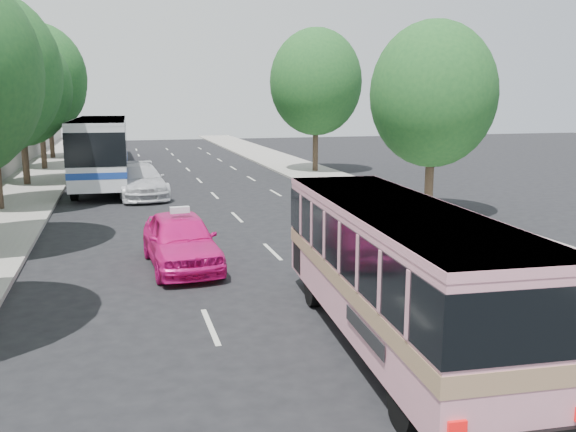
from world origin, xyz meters
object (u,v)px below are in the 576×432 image
object	(u,v)px
white_pickup	(140,181)
pink_bus	(395,260)
pink_taxi	(181,240)
tour_coach_front	(101,146)
tour_coach_rear	(106,135)

from	to	relation	value
white_pickup	pink_bus	bearing A→B (deg)	-84.07
pink_taxi	white_pickup	distance (m)	13.52
pink_bus	tour_coach_front	distance (m)	25.45
pink_taxi	tour_coach_rear	xyz separation A→B (m)	(-2.50, 34.77, 1.12)
pink_taxi	white_pickup	bearing A→B (deg)	89.24
pink_bus	tour_coach_rear	world-z (taller)	tour_coach_rear
pink_taxi	tour_coach_front	size ratio (longest dim) A/B	0.37
tour_coach_front	tour_coach_rear	distance (m)	17.04
pink_bus	tour_coach_front	bearing A→B (deg)	107.65
pink_taxi	tour_coach_rear	size ratio (longest dim) A/B	0.44
pink_taxi	tour_coach_front	bearing A→B (deg)	94.57
pink_bus	tour_coach_front	world-z (taller)	tour_coach_front
pink_taxi	tour_coach_front	world-z (taller)	tour_coach_front
pink_bus	tour_coach_front	xyz separation A→B (m)	(-5.94, 24.74, 0.49)
white_pickup	pink_taxi	bearing A→B (deg)	-92.61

